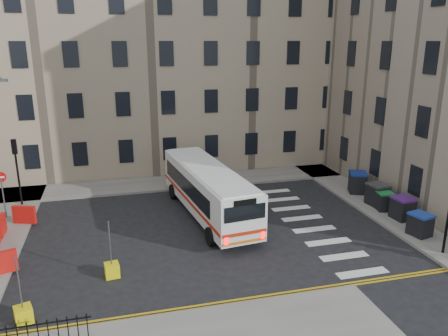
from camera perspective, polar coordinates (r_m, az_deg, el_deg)
name	(u,v)px	position (r m, az deg, el deg)	size (l,w,h in m)	color
ground	(238,228)	(24.13, 1.78, -7.85)	(120.00, 120.00, 0.00)	black
pavement_north	(120,187)	(31.28, -13.37, -2.40)	(36.00, 3.20, 0.15)	slate
pavement_east	(348,190)	(30.97, 15.85, -2.78)	(2.40, 26.00, 0.15)	slate
terrace_north	(97,57)	(36.64, -16.21, 13.73)	(38.30, 10.80, 17.20)	tan
traffic_light_nw	(16,162)	(29.05, -25.50, 0.74)	(0.28, 0.22, 4.10)	black
no_entry_north	(2,185)	(27.48, -27.04, -2.01)	(0.60, 0.08, 3.00)	#595B5E
roadworks_barriers	(2,237)	(24.14, -26.97, -8.03)	(1.66, 6.26, 1.00)	red
bus	(208,189)	(25.23, -2.12, -2.73)	(3.65, 10.72, 2.85)	white
wheelie_bin_a	(420,224)	(24.88, 24.24, -6.73)	(1.15, 1.25, 1.18)	black
wheelie_bin_b	(402,208)	(26.67, 22.28, -4.86)	(1.10, 1.23, 1.28)	black
wheelie_bin_c	(384,201)	(27.72, 20.17, -4.02)	(1.06, 1.16, 1.12)	black
wheelie_bin_d	(377,194)	(28.37, 19.40, -3.26)	(1.19, 1.33, 1.34)	black
wheelie_bin_e	(357,182)	(30.25, 17.04, -1.79)	(1.48, 1.57, 1.38)	black
bollard_yellow	(112,270)	(20.03, -14.41, -12.79)	(0.60, 0.60, 0.60)	yellow
bollard_chevron	(24,315)	(18.24, -24.71, -17.00)	(0.60, 0.60, 0.60)	yellow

